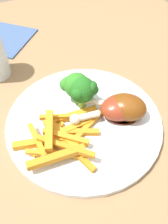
# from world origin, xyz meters

# --- Properties ---
(dining_table) EXTENTS (1.26, 0.85, 0.73)m
(dining_table) POSITION_xyz_m (0.00, 0.00, 0.64)
(dining_table) COLOR #8E6B47
(dining_table) RESTS_ON ground_plane
(dinner_plate) EXTENTS (0.29, 0.29, 0.01)m
(dinner_plate) POSITION_xyz_m (0.06, 0.03, 0.74)
(dinner_plate) COLOR silver
(dinner_plate) RESTS_ON dining_table
(broccoli_floret_front) EXTENTS (0.05, 0.05, 0.07)m
(broccoli_floret_front) POSITION_xyz_m (0.10, 0.02, 0.79)
(broccoli_floret_front) COLOR #93BC4A
(broccoli_floret_front) RESTS_ON dinner_plate
(broccoli_floret_middle) EXTENTS (0.05, 0.05, 0.07)m
(broccoli_floret_middle) POSITION_xyz_m (0.11, 0.03, 0.78)
(broccoli_floret_middle) COLOR #7CA358
(broccoli_floret_middle) RESTS_ON dinner_plate
(carrot_fries_pile) EXTENTS (0.14, 0.17, 0.03)m
(carrot_fries_pile) POSITION_xyz_m (0.04, 0.08, 0.75)
(carrot_fries_pile) COLOR orange
(carrot_fries_pile) RESTS_ON dinner_plate
(chicken_drumstick_near) EXTENTS (0.07, 0.14, 0.04)m
(chicken_drumstick_near) POSITION_xyz_m (0.05, -0.03, 0.76)
(chicken_drumstick_near) COLOR #5D1D10
(chicken_drumstick_near) RESTS_ON dinner_plate
(chicken_drumstick_far) EXTENTS (0.10, 0.11, 0.04)m
(chicken_drumstick_far) POSITION_xyz_m (0.05, -0.04, 0.76)
(chicken_drumstick_far) COLOR #4C2109
(chicken_drumstick_far) RESTS_ON dinner_plate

